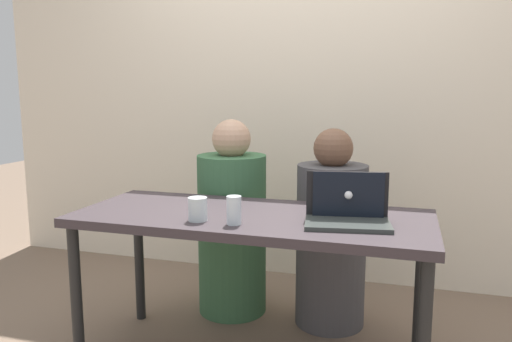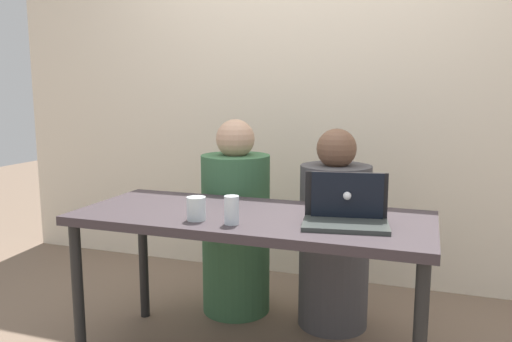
{
  "view_description": "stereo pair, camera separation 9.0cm",
  "coord_description": "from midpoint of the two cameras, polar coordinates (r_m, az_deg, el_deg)",
  "views": [
    {
      "loc": [
        0.63,
        -2.03,
        1.24
      ],
      "look_at": [
        0.0,
        0.06,
        0.89
      ],
      "focal_mm": 35.0,
      "sensor_mm": 36.0,
      "label": 1
    },
    {
      "loc": [
        0.72,
        -2.0,
        1.24
      ],
      "look_at": [
        0.0,
        0.06,
        0.89
      ],
      "focal_mm": 35.0,
      "sensor_mm": 36.0,
      "label": 2
    }
  ],
  "objects": [
    {
      "name": "desk",
      "position": [
        2.21,
        -1.66,
        -6.69
      ],
      "size": [
        1.55,
        0.64,
        0.71
      ],
      "color": "#352C30",
      "rests_on": "ground"
    },
    {
      "name": "person_on_right",
      "position": [
        2.68,
        7.62,
        -7.71
      ],
      "size": [
        0.39,
        0.39,
        1.05
      ],
      "rotation": [
        0.0,
        0.0,
        3.19
      ],
      "color": "#484649",
      "rests_on": "ground"
    },
    {
      "name": "laptop_front_right",
      "position": [
        2.04,
        9.16,
        -4.77
      ],
      "size": [
        0.36,
        0.26,
        0.2
      ],
      "rotation": [
        0.0,
        0.0,
        0.16
      ],
      "color": "#373C39",
      "rests_on": "desk"
    },
    {
      "name": "back_wall",
      "position": [
        3.31,
        5.09,
        9.49
      ],
      "size": [
        4.5,
        0.1,
        2.53
      ],
      "primitive_type": "cube",
      "color": "beige",
      "rests_on": "ground"
    },
    {
      "name": "water_glass_left",
      "position": [
        2.09,
        -7.9,
        -4.52
      ],
      "size": [
        0.08,
        0.08,
        0.1
      ],
      "color": "silver",
      "rests_on": "desk"
    },
    {
      "name": "water_glass_center",
      "position": [
        2.01,
        -3.81,
        -4.72
      ],
      "size": [
        0.06,
        0.06,
        0.12
      ],
      "color": "silver",
      "rests_on": "desk"
    },
    {
      "name": "person_on_left",
      "position": [
        2.81,
        -3.67,
        -6.49
      ],
      "size": [
        0.46,
        0.46,
        1.09
      ],
      "rotation": [
        0.0,
        0.0,
        3.38
      ],
      "color": "#396641",
      "rests_on": "ground"
    },
    {
      "name": "laptop_back_right",
      "position": [
        2.16,
        9.19,
        -4.02
      ],
      "size": [
        0.32,
        0.26,
        0.2
      ],
      "rotation": [
        0.0,
        0.0,
        3.31
      ],
      "color": "#38383B",
      "rests_on": "desk"
    }
  ]
}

